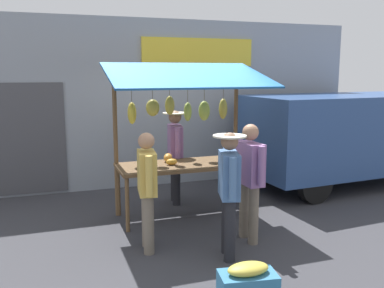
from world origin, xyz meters
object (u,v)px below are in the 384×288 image
object	(u,v)px
market_stall	(184,123)
shopper_in_striped_shirt	(147,184)
parked_van	(343,132)
shopper_with_ponytail	(229,185)
vendor_with_sunhat	(175,149)
shopper_in_grey_tee	(250,174)
produce_crate_side	(248,284)

from	to	relation	value
market_stall	shopper_in_striped_shirt	xyz separation A→B (m)	(0.88, 1.16, -0.64)
parked_van	shopper_in_striped_shirt	bearing A→B (deg)	18.83
market_stall	shopper_with_ponytail	world-z (taller)	market_stall
shopper_with_ponytail	parked_van	world-z (taller)	parked_van
vendor_with_sunhat	shopper_in_grey_tee	xyz separation A→B (m)	(-0.46, 2.01, -0.04)
market_stall	shopper_with_ponytail	size ratio (longest dim) A/B	1.55
vendor_with_sunhat	shopper_in_grey_tee	distance (m)	2.06
market_stall	vendor_with_sunhat	size ratio (longest dim) A/B	1.49
shopper_in_grey_tee	vendor_with_sunhat	bearing A→B (deg)	10.93
shopper_in_striped_shirt	produce_crate_side	bearing A→B (deg)	-149.90
shopper_in_striped_shirt	parked_van	distance (m)	4.99
vendor_with_sunhat	produce_crate_side	size ratio (longest dim) A/B	2.65
shopper_with_ponytail	shopper_in_grey_tee	distance (m)	0.64
market_stall	shopper_in_striped_shirt	distance (m)	1.59
shopper_in_striped_shirt	parked_van	xyz separation A→B (m)	(-4.60, -1.94, 0.22)
shopper_in_striped_shirt	produce_crate_side	distance (m)	1.89
shopper_with_ponytail	produce_crate_side	size ratio (longest dim) A/B	2.55
shopper_in_grey_tee	produce_crate_side	distance (m)	1.83
parked_van	market_stall	bearing A→B (deg)	7.73
market_stall	produce_crate_side	xyz separation A→B (m)	(0.22, 2.79, -1.35)
market_stall	shopper_in_grey_tee	xyz separation A→B (m)	(-0.53, 1.31, -0.59)
shopper_with_ponytail	parked_van	xyz separation A→B (m)	(-3.68, -2.49, 0.17)
market_stall	parked_van	distance (m)	3.82
shopper_with_ponytail	vendor_with_sunhat	bearing A→B (deg)	15.02
shopper_in_grey_tee	produce_crate_side	world-z (taller)	shopper_in_grey_tee
shopper_in_striped_shirt	shopper_with_ponytail	world-z (taller)	shopper_with_ponytail
shopper_in_striped_shirt	shopper_in_grey_tee	distance (m)	1.42
shopper_in_grey_tee	parked_van	size ratio (longest dim) A/B	0.37
parked_van	shopper_in_grey_tee	bearing A→B (deg)	29.09
market_stall	vendor_with_sunhat	xyz separation A→B (m)	(-0.07, -0.71, -0.55)
market_stall	shopper_with_ponytail	distance (m)	1.82
shopper_with_ponytail	parked_van	size ratio (longest dim) A/B	0.36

